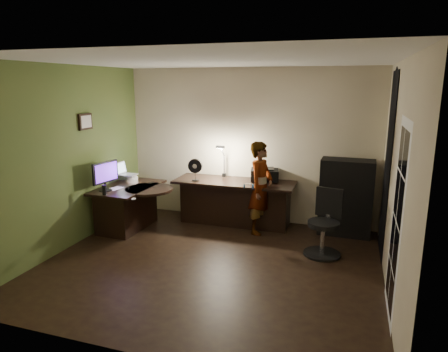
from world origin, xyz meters
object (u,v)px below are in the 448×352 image
(desk_right, at_px, (234,203))
(person, at_px, (261,188))
(desk_left, at_px, (129,207))
(cabinet, at_px, (346,197))
(office_chair, at_px, (324,224))
(monitor, at_px, (105,180))

(desk_right, bearing_deg, person, -24.98)
(desk_left, height_order, cabinet, cabinet)
(cabinet, xyz_separation_m, office_chair, (-0.27, -0.97, -0.15))
(desk_right, bearing_deg, monitor, -149.79)
(office_chair, bearing_deg, person, 163.20)
(desk_left, xyz_separation_m, desk_right, (1.64, 0.74, 0.02))
(office_chair, distance_m, person, 1.26)
(person, bearing_deg, desk_left, 114.90)
(monitor, bearing_deg, person, 30.17)
(monitor, distance_m, person, 2.52)
(desk_left, xyz_separation_m, person, (2.17, 0.50, 0.39))
(desk_left, distance_m, office_chair, 3.24)
(cabinet, height_order, office_chair, cabinet)
(desk_left, bearing_deg, office_chair, -0.25)
(monitor, relative_size, office_chair, 0.55)
(cabinet, bearing_deg, office_chair, -104.07)
(office_chair, height_order, person, person)
(desk_right, xyz_separation_m, person, (0.52, -0.24, 0.37))
(desk_right, xyz_separation_m, monitor, (-1.85, -1.09, 0.52))
(cabinet, bearing_deg, monitor, -160.44)
(office_chair, xyz_separation_m, person, (-1.06, 0.62, 0.29))
(cabinet, xyz_separation_m, person, (-1.34, -0.35, 0.14))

